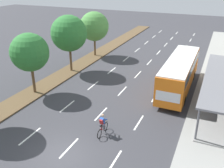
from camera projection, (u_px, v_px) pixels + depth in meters
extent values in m
plane|color=#38383D|center=(62.00, 155.00, 17.03)|extent=(140.00, 140.00, 0.00)
cube|color=brown|center=(92.00, 57.00, 36.82)|extent=(2.60, 52.00, 0.12)
cube|color=gray|center=(220.00, 75.00, 30.35)|extent=(4.50, 52.00, 0.15)
cube|color=white|center=(30.00, 136.00, 19.05)|extent=(0.14, 2.43, 0.01)
cube|color=white|center=(67.00, 106.00, 23.36)|extent=(0.14, 2.43, 0.01)
cube|color=white|center=(93.00, 85.00, 27.68)|extent=(0.14, 2.43, 0.01)
cube|color=white|center=(112.00, 70.00, 32.00)|extent=(0.14, 2.43, 0.01)
cube|color=white|center=(126.00, 59.00, 36.32)|extent=(0.14, 2.43, 0.01)
cube|color=white|center=(137.00, 50.00, 40.63)|extent=(0.14, 2.43, 0.01)
cube|color=white|center=(146.00, 43.00, 44.95)|extent=(0.14, 2.43, 0.01)
cube|color=white|center=(154.00, 37.00, 49.27)|extent=(0.14, 2.43, 0.01)
cube|color=white|center=(160.00, 32.00, 53.59)|extent=(0.14, 2.43, 0.01)
cube|color=white|center=(69.00, 148.00, 17.76)|extent=(0.14, 2.43, 0.01)
cube|color=white|center=(101.00, 114.00, 22.08)|extent=(0.14, 2.43, 0.01)
cube|color=white|center=(122.00, 91.00, 26.39)|extent=(0.14, 2.43, 0.01)
cube|color=white|center=(138.00, 74.00, 30.71)|extent=(0.14, 2.43, 0.01)
cube|color=white|center=(149.00, 62.00, 35.03)|extent=(0.14, 2.43, 0.01)
cube|color=white|center=(158.00, 52.00, 39.35)|extent=(0.14, 2.43, 0.01)
cube|color=white|center=(166.00, 45.00, 43.66)|extent=(0.14, 2.43, 0.01)
cube|color=white|center=(172.00, 38.00, 47.98)|extent=(0.14, 2.43, 0.01)
cube|color=white|center=(177.00, 33.00, 52.30)|extent=(0.14, 2.43, 0.01)
cube|color=white|center=(114.00, 161.00, 16.47)|extent=(0.14, 2.43, 0.01)
cube|color=white|center=(139.00, 123.00, 20.79)|extent=(0.14, 2.43, 0.01)
cube|color=white|center=(155.00, 97.00, 25.11)|extent=(0.14, 2.43, 0.01)
cube|color=white|center=(166.00, 79.00, 29.42)|extent=(0.14, 2.43, 0.01)
cube|color=white|center=(175.00, 65.00, 33.74)|extent=(0.14, 2.43, 0.01)
cube|color=white|center=(181.00, 55.00, 38.06)|extent=(0.14, 2.43, 0.01)
cube|color=white|center=(186.00, 47.00, 42.38)|extent=(0.14, 2.43, 0.01)
cube|color=white|center=(190.00, 40.00, 46.69)|extent=(0.14, 2.43, 0.01)
cube|color=white|center=(194.00, 34.00, 51.01)|extent=(0.14, 2.43, 0.01)
cube|color=gray|center=(217.00, 105.00, 23.21)|extent=(2.60, 13.13, 0.10)
cylinder|color=#56565B|center=(197.00, 124.00, 17.81)|extent=(0.16, 0.16, 2.60)
cylinder|color=#56565B|center=(210.00, 68.00, 28.39)|extent=(0.16, 0.16, 2.60)
cube|color=slate|center=(222.00, 78.00, 22.11)|extent=(2.90, 13.53, 0.16)
cube|color=orange|center=(179.00, 73.00, 26.10)|extent=(2.50, 11.20, 2.80)
cube|color=#2D3D4C|center=(180.00, 65.00, 25.75)|extent=(2.54, 10.30, 0.90)
cube|color=silver|center=(181.00, 60.00, 25.51)|extent=(2.45, 10.98, 0.12)
cube|color=#2D3D4C|center=(188.00, 55.00, 30.66)|extent=(2.25, 0.06, 1.54)
cube|color=white|center=(168.00, 97.00, 21.47)|extent=(2.12, 0.04, 0.90)
cylinder|color=black|center=(174.00, 73.00, 29.95)|extent=(0.30, 1.00, 1.00)
cylinder|color=black|center=(193.00, 75.00, 29.14)|extent=(0.30, 1.00, 1.00)
cylinder|color=black|center=(160.00, 96.00, 24.14)|extent=(0.30, 1.00, 1.00)
cylinder|color=black|center=(183.00, 101.00, 23.33)|extent=(0.30, 1.00, 1.00)
torus|color=black|center=(106.00, 126.00, 19.62)|extent=(0.06, 0.72, 0.72)
torus|color=black|center=(99.00, 134.00, 18.70)|extent=(0.06, 0.72, 0.72)
cylinder|color=maroon|center=(103.00, 127.00, 19.05)|extent=(0.05, 0.93, 0.05)
cylinder|color=maroon|center=(102.00, 130.00, 19.04)|extent=(0.05, 0.57, 0.42)
cylinder|color=maroon|center=(101.00, 128.00, 18.87)|extent=(0.04, 0.04, 0.40)
cube|color=black|center=(101.00, 126.00, 18.79)|extent=(0.12, 0.24, 0.06)
cylinder|color=black|center=(105.00, 121.00, 19.36)|extent=(0.46, 0.04, 0.04)
cube|color=#234CA8|center=(102.00, 121.00, 18.81)|extent=(0.30, 0.36, 0.59)
cube|color=#A82323|center=(101.00, 122.00, 18.67)|extent=(0.26, 0.26, 0.42)
sphere|color=tan|center=(103.00, 115.00, 18.74)|extent=(0.20, 0.20, 0.20)
cylinder|color=#4C4C56|center=(101.00, 125.00, 18.99)|extent=(0.12, 0.42, 0.25)
cylinder|color=#4C4C56|center=(102.00, 127.00, 19.24)|extent=(0.10, 0.17, 0.41)
cylinder|color=#4C4C56|center=(104.00, 126.00, 18.90)|extent=(0.12, 0.42, 0.25)
cylinder|color=#4C4C56|center=(105.00, 128.00, 19.15)|extent=(0.10, 0.17, 0.41)
cylinder|color=#234CA8|center=(102.00, 118.00, 19.04)|extent=(0.09, 0.47, 0.28)
cylinder|color=#234CA8|center=(106.00, 119.00, 18.91)|extent=(0.09, 0.47, 0.28)
cylinder|color=brown|center=(33.00, 79.00, 25.36)|extent=(0.28, 0.28, 2.84)
sphere|color=#2D7533|center=(30.00, 52.00, 24.22)|extent=(3.76, 3.76, 3.76)
cylinder|color=brown|center=(71.00, 59.00, 31.14)|extent=(0.28, 0.28, 3.07)
sphere|color=#2D7533|center=(69.00, 33.00, 29.86)|extent=(4.34, 4.34, 4.34)
cylinder|color=brown|center=(95.00, 46.00, 37.13)|extent=(0.28, 0.28, 2.72)
sphere|color=#4C8E42|center=(94.00, 26.00, 35.95)|extent=(4.18, 4.18, 4.18)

